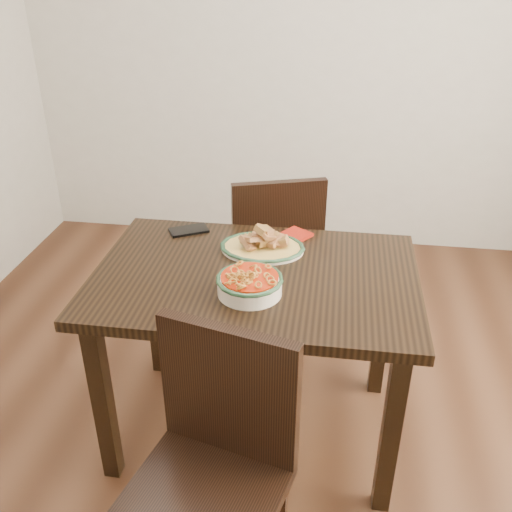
# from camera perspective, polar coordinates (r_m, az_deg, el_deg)

# --- Properties ---
(floor) EXTENTS (3.50, 3.50, 0.00)m
(floor) POSITION_cam_1_polar(r_m,az_deg,el_deg) (2.54, 1.50, -16.06)
(floor) COLOR #391F12
(floor) RESTS_ON ground
(wall_back) EXTENTS (3.50, 0.10, 2.60)m
(wall_back) POSITION_cam_1_polar(r_m,az_deg,el_deg) (3.57, 5.48, 20.86)
(wall_back) COLOR beige
(wall_back) RESTS_ON ground
(dining_table) EXTENTS (1.16, 0.77, 0.75)m
(dining_table) POSITION_cam_1_polar(r_m,az_deg,el_deg) (2.10, -0.08, -4.16)
(dining_table) COLOR black
(dining_table) RESTS_ON ground
(chair_far) EXTENTS (0.53, 0.53, 0.89)m
(chair_far) POSITION_cam_1_polar(r_m,az_deg,el_deg) (2.73, 1.76, 0.62)
(chair_far) COLOR black
(chair_far) RESTS_ON ground
(chair_near) EXTENTS (0.51, 0.51, 0.89)m
(chair_near) POSITION_cam_1_polar(r_m,az_deg,el_deg) (1.73, -4.22, -19.74)
(chair_near) COLOR black
(chair_near) RESTS_ON ground
(fish_plate) EXTENTS (0.32, 0.25, 0.11)m
(fish_plate) POSITION_cam_1_polar(r_m,az_deg,el_deg) (2.18, 0.64, 1.61)
(fish_plate) COLOR #F0E6CB
(fish_plate) RESTS_ON dining_table
(noodle_bowl) EXTENTS (0.23, 0.23, 0.08)m
(noodle_bowl) POSITION_cam_1_polar(r_m,az_deg,el_deg) (1.91, -0.64, -2.62)
(noodle_bowl) COLOR white
(noodle_bowl) RESTS_ON dining_table
(smartphone) EXTENTS (0.17, 0.15, 0.01)m
(smartphone) POSITION_cam_1_polar(r_m,az_deg,el_deg) (2.36, -6.74, 2.58)
(smartphone) COLOR black
(smartphone) RESTS_ON dining_table
(napkin) EXTENTS (0.14, 0.13, 0.01)m
(napkin) POSITION_cam_1_polar(r_m,az_deg,el_deg) (2.31, 4.12, 2.19)
(napkin) COLOR #98180B
(napkin) RESTS_ON dining_table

